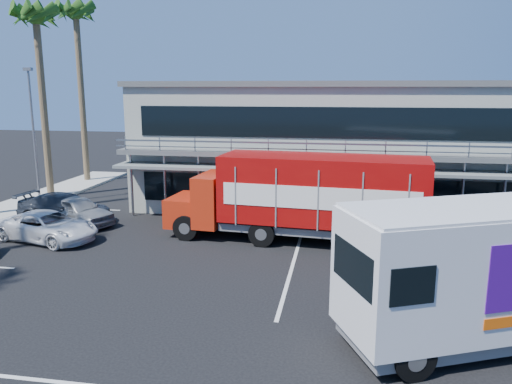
# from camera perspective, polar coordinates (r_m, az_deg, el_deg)

# --- Properties ---
(ground) EXTENTS (120.00, 120.00, 0.00)m
(ground) POSITION_cam_1_polar(r_m,az_deg,el_deg) (17.71, -3.37, -11.31)
(ground) COLOR black
(ground) RESTS_ON ground
(building) EXTENTS (22.40, 12.00, 7.30)m
(building) POSITION_cam_1_polar(r_m,az_deg,el_deg) (30.97, 8.35, 5.59)
(building) COLOR #969D90
(building) RESTS_ON ground
(palm_e) EXTENTS (2.80, 2.80, 12.25)m
(palm_e) POSITION_cam_1_polar(r_m,az_deg,el_deg) (34.44, -23.79, 16.90)
(palm_e) COLOR brown
(palm_e) RESTS_ON ground
(palm_f) EXTENTS (2.80, 2.80, 13.25)m
(palm_f) POSITION_cam_1_polar(r_m,az_deg,el_deg) (39.45, -19.84, 17.74)
(palm_f) COLOR brown
(palm_f) RESTS_ON ground
(light_pole_far) EXTENTS (0.50, 0.25, 8.09)m
(light_pole_far) POSITION_cam_1_polar(r_m,az_deg,el_deg) (32.40, -24.09, 6.47)
(light_pole_far) COLOR gray
(light_pole_far) RESTS_ON ground
(red_truck) EXTENTS (12.04, 3.83, 3.99)m
(red_truck) POSITION_cam_1_polar(r_m,az_deg,el_deg) (22.68, 5.58, -0.34)
(red_truck) COLOR #B0230E
(red_truck) RESTS_ON ground
(white_van) EXTENTS (8.45, 5.75, 3.92)m
(white_van) POSITION_cam_1_polar(r_m,az_deg,el_deg) (15.06, 24.98, -8.20)
(white_van) COLOR silver
(white_van) RESTS_ON ground
(parked_car_c) EXTENTS (5.27, 3.41, 1.35)m
(parked_car_c) POSITION_cam_1_polar(r_m,az_deg,el_deg) (25.01, -22.71, -3.65)
(parked_car_c) COLOR white
(parked_car_c) RESTS_ON ground
(parked_car_d) EXTENTS (5.33, 2.65, 1.49)m
(parked_car_d) POSITION_cam_1_polar(r_m,az_deg,el_deg) (28.14, -20.99, -1.71)
(parked_car_d) COLOR #282D36
(parked_car_d) RESTS_ON ground
(parked_car_e) EXTENTS (4.70, 3.39, 1.49)m
(parked_car_e) POSITION_cam_1_polar(r_m,az_deg,el_deg) (27.34, -19.72, -2.01)
(parked_car_e) COLOR gray
(parked_car_e) RESTS_ON ground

